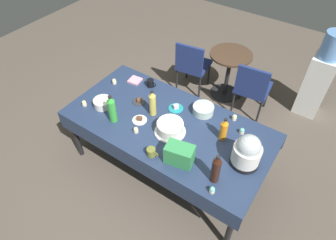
{
  "coord_description": "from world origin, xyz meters",
  "views": [
    {
      "loc": [
        1.22,
        -1.78,
        2.98
      ],
      "look_at": [
        0.0,
        0.0,
        0.8
      ],
      "focal_mm": 31.41,
      "sensor_mm": 36.0,
      "label": 1
    }
  ],
  "objects_px": {
    "dessert_plate_white": "(140,120)",
    "soda_carton": "(180,154)",
    "maroon_chair_right": "(252,87)",
    "cupcake_rose": "(242,131)",
    "ceramic_snack_bowl": "(103,103)",
    "water_cooler": "(319,77)",
    "glass_salad_bowl": "(203,110)",
    "cupcake_vanilla": "(234,117)",
    "cupcake_berry": "(136,130)",
    "soda_bottle_ginger_ale": "(153,103)",
    "coffee_mug_black": "(150,83)",
    "slow_cooker": "(247,152)",
    "cupcake_mint": "(84,103)",
    "dessert_plate_teal": "(176,108)",
    "maroon_chair_left": "(192,64)",
    "soda_bottle_lime_soda": "(112,109)",
    "round_cafe_table": "(229,67)",
    "cupcake_lemon": "(212,190)",
    "soda_bottle_orange_juice": "(224,130)",
    "dessert_plate_charcoal": "(139,101)",
    "coffee_mug_olive": "(151,152)",
    "cupcake_cocoa": "(114,81)",
    "soda_bottle_cola": "(216,169)",
    "frosted_layer_cake": "(170,128)",
    "potluck_table": "(168,127)"
  },
  "relations": [
    {
      "from": "frosted_layer_cake",
      "to": "soda_bottle_lime_soda",
      "type": "relative_size",
      "value": 0.97
    },
    {
      "from": "ceramic_snack_bowl",
      "to": "water_cooler",
      "type": "distance_m",
      "value": 2.86
    },
    {
      "from": "soda_bottle_orange_juice",
      "to": "maroon_chair_right",
      "type": "distance_m",
      "value": 1.35
    },
    {
      "from": "soda_bottle_ginger_ale",
      "to": "coffee_mug_black",
      "type": "bearing_deg",
      "value": 129.87
    },
    {
      "from": "soda_bottle_lime_soda",
      "to": "maroon_chair_left",
      "type": "relative_size",
      "value": 0.39
    },
    {
      "from": "dessert_plate_teal",
      "to": "cupcake_vanilla",
      "type": "bearing_deg",
      "value": 18.93
    },
    {
      "from": "dessert_plate_charcoal",
      "to": "cupcake_rose",
      "type": "xyz_separation_m",
      "value": [
        1.17,
        0.21,
        0.02
      ]
    },
    {
      "from": "cupcake_mint",
      "to": "coffee_mug_black",
      "type": "distance_m",
      "value": 0.81
    },
    {
      "from": "cupcake_vanilla",
      "to": "coffee_mug_olive",
      "type": "height_order",
      "value": "coffee_mug_olive"
    },
    {
      "from": "cupcake_lemon",
      "to": "soda_bottle_orange_juice",
      "type": "bearing_deg",
      "value": 109.03
    },
    {
      "from": "soda_bottle_orange_juice",
      "to": "round_cafe_table",
      "type": "height_order",
      "value": "soda_bottle_orange_juice"
    },
    {
      "from": "glass_salad_bowl",
      "to": "maroon_chair_left",
      "type": "distance_m",
      "value": 1.35
    },
    {
      "from": "cupcake_mint",
      "to": "cupcake_lemon",
      "type": "bearing_deg",
      "value": -5.68
    },
    {
      "from": "frosted_layer_cake",
      "to": "cupcake_cocoa",
      "type": "relative_size",
      "value": 4.79
    },
    {
      "from": "glass_salad_bowl",
      "to": "cupcake_lemon",
      "type": "height_order",
      "value": "glass_salad_bowl"
    },
    {
      "from": "dessert_plate_teal",
      "to": "maroon_chair_left",
      "type": "height_order",
      "value": "maroon_chair_left"
    },
    {
      "from": "maroon_chair_right",
      "to": "glass_salad_bowl",
      "type": "bearing_deg",
      "value": -99.75
    },
    {
      "from": "dessert_plate_charcoal",
      "to": "dessert_plate_teal",
      "type": "relative_size",
      "value": 0.89
    },
    {
      "from": "soda_bottle_orange_juice",
      "to": "water_cooler",
      "type": "xyz_separation_m",
      "value": [
        0.54,
        1.85,
        -0.29
      ]
    },
    {
      "from": "soda_carton",
      "to": "maroon_chair_right",
      "type": "xyz_separation_m",
      "value": [
        0.04,
        1.77,
        -0.36
      ]
    },
    {
      "from": "glass_salad_bowl",
      "to": "cupcake_berry",
      "type": "bearing_deg",
      "value": -123.48
    },
    {
      "from": "cupcake_berry",
      "to": "cupcake_rose",
      "type": "relative_size",
      "value": 1.0
    },
    {
      "from": "slow_cooker",
      "to": "dessert_plate_white",
      "type": "bearing_deg",
      "value": -174.42
    },
    {
      "from": "frosted_layer_cake",
      "to": "round_cafe_table",
      "type": "height_order",
      "value": "frosted_layer_cake"
    },
    {
      "from": "slow_cooker",
      "to": "maroon_chair_right",
      "type": "distance_m",
      "value": 1.57
    },
    {
      "from": "ceramic_snack_bowl",
      "to": "cupcake_rose",
      "type": "height_order",
      "value": "ceramic_snack_bowl"
    },
    {
      "from": "dessert_plate_charcoal",
      "to": "dessert_plate_teal",
      "type": "bearing_deg",
      "value": 19.24
    },
    {
      "from": "potluck_table",
      "to": "cupcake_vanilla",
      "type": "xyz_separation_m",
      "value": [
        0.55,
        0.45,
        0.09
      ]
    },
    {
      "from": "ceramic_snack_bowl",
      "to": "round_cafe_table",
      "type": "height_order",
      "value": "ceramic_snack_bowl"
    },
    {
      "from": "frosted_layer_cake",
      "to": "potluck_table",
      "type": "bearing_deg",
      "value": 134.36
    },
    {
      "from": "dessert_plate_white",
      "to": "soda_carton",
      "type": "relative_size",
      "value": 0.6
    },
    {
      "from": "cupcake_vanilla",
      "to": "cupcake_berry",
      "type": "bearing_deg",
      "value": -135.6
    },
    {
      "from": "cupcake_vanilla",
      "to": "round_cafe_table",
      "type": "relative_size",
      "value": 0.09
    },
    {
      "from": "soda_bottle_lime_soda",
      "to": "coffee_mug_olive",
      "type": "bearing_deg",
      "value": -13.84
    },
    {
      "from": "glass_salad_bowl",
      "to": "cupcake_vanilla",
      "type": "height_order",
      "value": "glass_salad_bowl"
    },
    {
      "from": "frosted_layer_cake",
      "to": "maroon_chair_left",
      "type": "height_order",
      "value": "frosted_layer_cake"
    },
    {
      "from": "cupcake_cocoa",
      "to": "soda_bottle_orange_juice",
      "type": "relative_size",
      "value": 0.25
    },
    {
      "from": "cupcake_rose",
      "to": "maroon_chair_right",
      "type": "distance_m",
      "value": 1.18
    },
    {
      "from": "maroon_chair_left",
      "to": "coffee_mug_olive",
      "type": "bearing_deg",
      "value": -70.73
    },
    {
      "from": "cupcake_berry",
      "to": "coffee_mug_olive",
      "type": "distance_m",
      "value": 0.34
    },
    {
      "from": "maroon_chair_right",
      "to": "cupcake_rose",
      "type": "bearing_deg",
      "value": -75.21
    },
    {
      "from": "dessert_plate_charcoal",
      "to": "coffee_mug_black",
      "type": "bearing_deg",
      "value": 101.06
    },
    {
      "from": "dessert_plate_charcoal",
      "to": "ceramic_snack_bowl",
      "type": "bearing_deg",
      "value": -135.84
    },
    {
      "from": "slow_cooker",
      "to": "cupcake_rose",
      "type": "relative_size",
      "value": 5.16
    },
    {
      "from": "dessert_plate_charcoal",
      "to": "cupcake_lemon",
      "type": "height_order",
      "value": "cupcake_lemon"
    },
    {
      "from": "soda_bottle_cola",
      "to": "soda_bottle_orange_juice",
      "type": "relative_size",
      "value": 1.23
    },
    {
      "from": "round_cafe_table",
      "to": "frosted_layer_cake",
      "type": "bearing_deg",
      "value": -85.5
    },
    {
      "from": "cupcake_vanilla",
      "to": "coffee_mug_black",
      "type": "height_order",
      "value": "coffee_mug_black"
    },
    {
      "from": "soda_bottle_lime_soda",
      "to": "water_cooler",
      "type": "relative_size",
      "value": 0.27
    },
    {
      "from": "cupcake_rose",
      "to": "cupcake_berry",
      "type": "bearing_deg",
      "value": -146.43
    }
  ]
}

